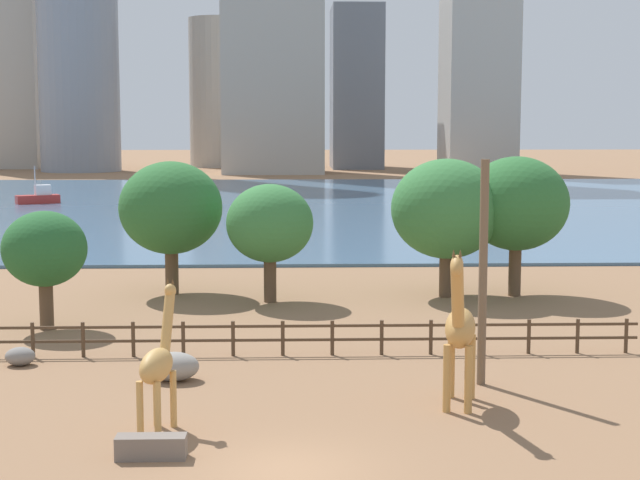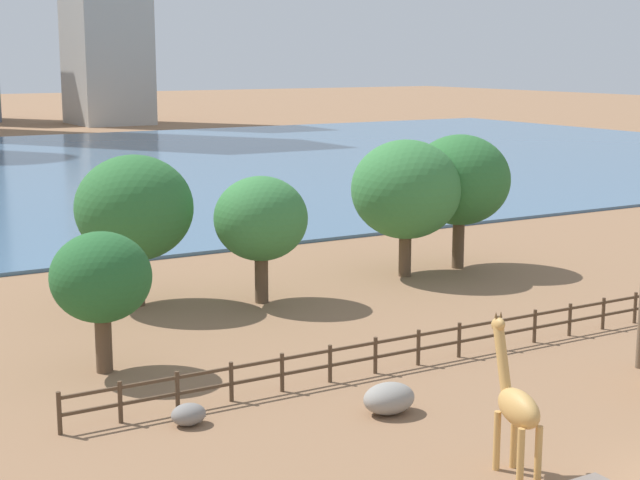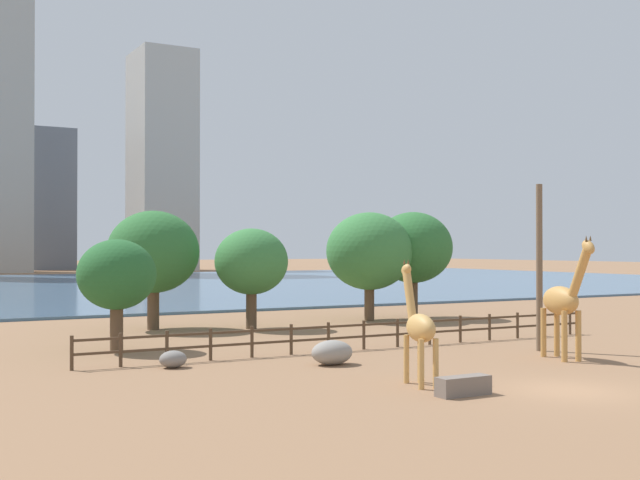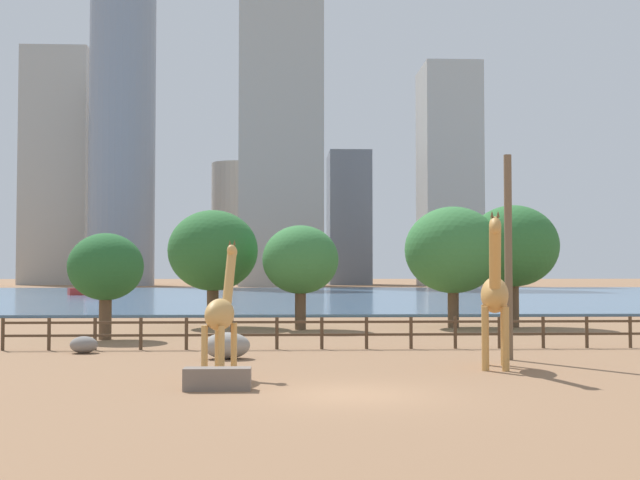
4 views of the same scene
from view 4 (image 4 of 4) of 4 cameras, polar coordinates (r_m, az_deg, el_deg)
ground_plane at (r=100.81m, az=-1.53°, el=-4.00°), size 400.00×400.00×0.00m
harbor_water at (r=97.81m, az=-1.50°, el=-3.99°), size 180.00×86.00×0.20m
giraffe_tall at (r=26.88m, az=12.32°, el=-3.84°), size 1.46×3.58×5.05m
giraffe_companion at (r=24.00m, az=-7.05°, el=-5.22°), size 1.10×2.53×4.16m
utility_pole at (r=29.65m, az=13.25°, el=-1.17°), size 0.28×0.28×7.40m
boulder_near_fence at (r=32.63m, az=-16.45°, el=-7.15°), size 1.06×0.88×0.66m
boulder_by_pole at (r=29.52m, az=-6.65°, el=-7.47°), size 1.69×1.28×0.96m
feeding_trough at (r=21.97m, az=-7.31°, el=-9.77°), size 1.80×0.60×0.60m
enclosure_fence at (r=32.88m, az=0.30°, el=-6.46°), size 26.12×0.14×1.30m
tree_left_large at (r=46.75m, az=13.56°, el=-0.44°), size 5.14×5.14×6.91m
tree_center_broad at (r=43.61m, az=-1.40°, el=-1.44°), size 4.15×4.15×5.67m
tree_right_tall at (r=46.12m, az=-7.62°, el=-0.77°), size 5.13×5.13×6.66m
tree_left_small at (r=38.59m, az=-14.99°, el=-1.91°), size 3.48×3.48×4.95m
tree_right_small at (r=45.76m, az=9.43°, el=-0.72°), size 5.43×5.43×6.81m
boat_sailboat at (r=102.14m, az=-16.18°, el=-3.41°), size 4.57×3.30×3.89m
skyline_tower_needle at (r=168.37m, az=-2.74°, el=12.23°), size 16.77×13.66×90.16m
skyline_block_central at (r=165.31m, az=9.15°, el=4.48°), size 11.26×13.87×44.58m
skyline_tower_glass at (r=193.26m, az=-17.92°, el=4.86°), size 14.70×15.87×53.04m
skyline_block_left at (r=179.49m, az=-13.83°, el=12.89°), size 13.77×13.77×99.30m
skyline_block_right at (r=181.86m, az=2.04°, el=1.49°), size 9.25×15.64×29.63m
skyline_tower_short at (r=187.21m, az=-5.95°, el=1.16°), size 11.74×11.74×28.07m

